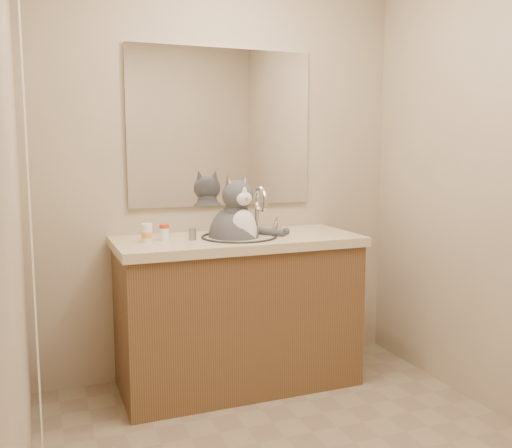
{
  "coord_description": "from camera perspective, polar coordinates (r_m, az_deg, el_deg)",
  "views": [
    {
      "loc": [
        -1.04,
        -1.95,
        1.35
      ],
      "look_at": [
        -0.02,
        0.65,
        0.96
      ],
      "focal_mm": 40.0,
      "sensor_mm": 36.0,
      "label": 1
    }
  ],
  "objects": [
    {
      "name": "room",
      "position": [
        2.22,
        6.56,
        3.99
      ],
      "size": [
        2.22,
        2.52,
        2.42
      ],
      "color": "#85755B",
      "rests_on": "ground"
    },
    {
      "name": "mirror",
      "position": [
        3.36,
        -3.45,
        9.58
      ],
      "size": [
        1.1,
        0.02,
        0.9
      ],
      "primitive_type": "cube",
      "color": "white",
      "rests_on": "room"
    },
    {
      "name": "pill_bottle_orange",
      "position": [
        3.01,
        -10.86,
        -0.91
      ],
      "size": [
        0.07,
        0.07,
        0.1
      ],
      "rotation": [
        0.0,
        0.0,
        -0.25
      ],
      "color": "white",
      "rests_on": "vanity"
    },
    {
      "name": "cat",
      "position": [
        3.13,
        -2.09,
        -0.94
      ],
      "size": [
        0.45,
        0.36,
        0.55
      ],
      "rotation": [
        0.0,
        0.0,
        0.21
      ],
      "color": "#444448",
      "rests_on": "vanity"
    },
    {
      "name": "shower_curtain",
      "position": [
        2.08,
        -21.49,
        -1.46
      ],
      "size": [
        0.02,
        1.3,
        1.93
      ],
      "color": "beige",
      "rests_on": "ground"
    },
    {
      "name": "grey_canister",
      "position": [
        3.05,
        -6.38,
        -1.0
      ],
      "size": [
        0.04,
        0.04,
        0.06
      ],
      "rotation": [
        0.0,
        0.0,
        0.11
      ],
      "color": "gray",
      "rests_on": "vanity"
    },
    {
      "name": "vanity",
      "position": [
        3.23,
        -1.79,
        -8.43
      ],
      "size": [
        1.34,
        0.59,
        1.12
      ],
      "color": "brown",
      "rests_on": "ground"
    },
    {
      "name": "pill_bottle_redcap",
      "position": [
        3.04,
        -9.16,
        -0.83
      ],
      "size": [
        0.06,
        0.06,
        0.09
      ],
      "rotation": [
        0.0,
        0.0,
        0.2
      ],
      "color": "white",
      "rests_on": "vanity"
    }
  ]
}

